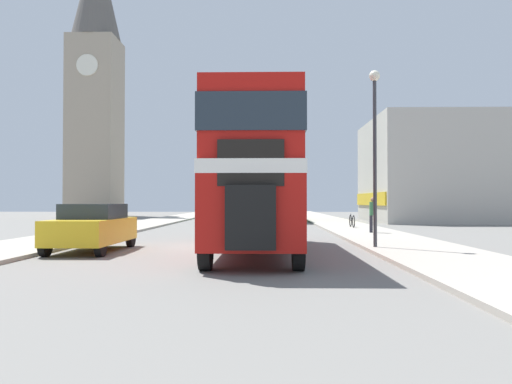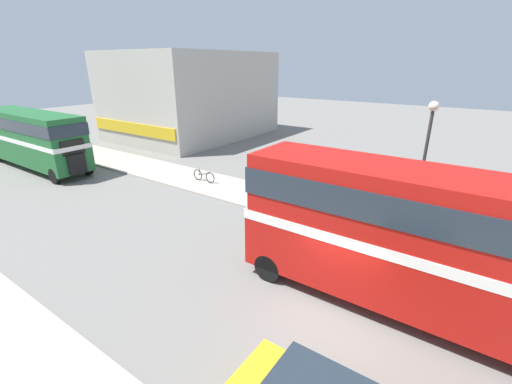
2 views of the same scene
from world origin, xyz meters
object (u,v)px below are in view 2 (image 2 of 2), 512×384
at_px(pedestrian_walking, 272,181).
at_px(street_lamp, 425,157).
at_px(bicycle_on_pavement, 204,176).
at_px(double_decker_bus, 413,233).
at_px(bus_distant, 32,135).

xyz_separation_m(pedestrian_walking, street_lamp, (-1.54, -7.61, 2.87)).
relative_size(bicycle_on_pavement, street_lamp, 0.30).
xyz_separation_m(double_decker_bus, bus_distant, (0.95, 25.57, -0.25)).
xyz_separation_m(bus_distant, street_lamp, (2.98, -24.97, 1.56)).
bearing_deg(pedestrian_walking, street_lamp, -101.42).
relative_size(bus_distant, bicycle_on_pavement, 6.29).
bearing_deg(bus_distant, pedestrian_walking, -75.42).
distance_m(double_decker_bus, pedestrian_walking, 9.99).
relative_size(double_decker_bus, bicycle_on_pavement, 5.93).
bearing_deg(bus_distant, bicycle_on_pavement, -70.58).
relative_size(pedestrian_walking, bicycle_on_pavement, 0.97).
distance_m(bus_distant, pedestrian_walking, 17.98).
bearing_deg(street_lamp, pedestrian_walking, 78.58).
distance_m(double_decker_bus, bicycle_on_pavement, 14.42).
bearing_deg(double_decker_bus, pedestrian_walking, 56.33).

